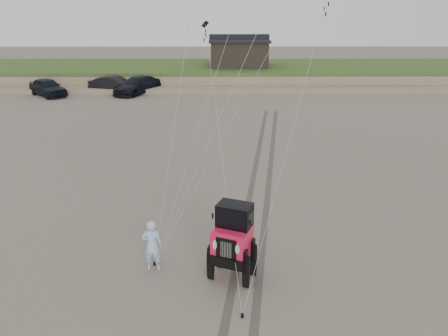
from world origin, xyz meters
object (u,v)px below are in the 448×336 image
(truck_b, at_px, (114,85))
(man, at_px, (152,245))
(truck_c, at_px, (138,85))
(cabin, at_px, (239,52))
(jeep, at_px, (232,250))
(truck_a, at_px, (48,87))

(truck_b, distance_m, man, 31.32)
(truck_b, distance_m, truck_c, 2.36)
(truck_c, distance_m, man, 30.38)
(cabin, relative_size, jeep, 1.20)
(truck_b, height_order, jeep, jeep)
(truck_a, relative_size, jeep, 0.90)
(truck_a, distance_m, jeep, 33.62)
(truck_b, distance_m, jeep, 32.51)
(man, bearing_deg, truck_a, -66.84)
(truck_c, height_order, jeep, jeep)
(truck_b, relative_size, jeep, 0.91)
(jeep, bearing_deg, truck_c, 127.50)
(man, bearing_deg, jeep, 166.88)
(cabin, distance_m, man, 36.78)
(truck_a, bearing_deg, truck_c, -37.57)
(truck_a, relative_size, man, 2.70)
(truck_c, height_order, man, man)
(man, bearing_deg, cabin, -99.33)
(truck_b, bearing_deg, jeep, -145.17)
(truck_a, relative_size, truck_c, 0.86)
(truck_a, xyz_separation_m, truck_b, (5.90, 1.47, -0.02))
(cabin, relative_size, truck_a, 1.33)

